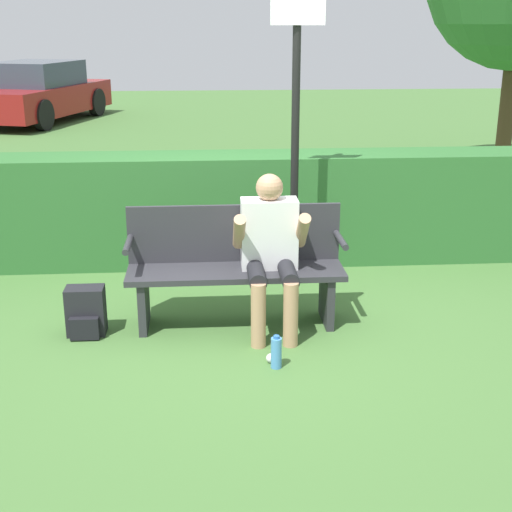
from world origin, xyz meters
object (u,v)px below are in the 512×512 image
(person_seated, at_px, (270,246))
(water_bottle, at_px, (276,353))
(signpost, at_px, (296,119))
(park_bench, at_px, (235,265))
(parked_car, at_px, (37,93))
(backpack, at_px, (86,313))

(person_seated, relative_size, water_bottle, 4.98)
(signpost, bearing_deg, park_bench, -124.07)
(park_bench, bearing_deg, signpost, 55.93)
(park_bench, distance_m, signpost, 1.44)
(signpost, distance_m, parked_car, 12.33)
(park_bench, bearing_deg, person_seated, -26.11)
(backpack, bearing_deg, park_bench, 8.46)
(person_seated, distance_m, water_bottle, 0.89)
(backpack, relative_size, water_bottle, 1.56)
(signpost, height_order, parked_car, signpost)
(backpack, relative_size, parked_car, 0.08)
(person_seated, distance_m, parked_car, 13.09)
(park_bench, xyz_separation_m, signpost, (0.56, 0.83, 1.02))
(water_bottle, distance_m, parked_car, 13.76)
(water_bottle, distance_m, signpost, 2.19)
(park_bench, relative_size, signpost, 0.65)
(water_bottle, xyz_separation_m, signpost, (0.32, 1.66, 1.38))
(backpack, xyz_separation_m, signpost, (1.71, 1.00, 1.32))
(backpack, bearing_deg, signpost, 30.36)
(backpack, relative_size, signpost, 0.15)
(parked_car, bearing_deg, signpost, -140.05)
(person_seated, bearing_deg, parked_car, 109.53)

